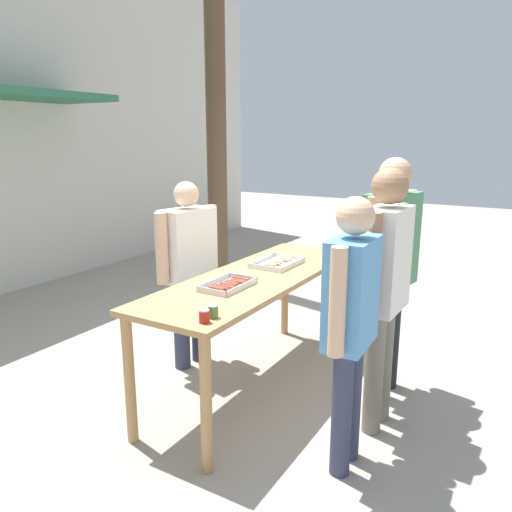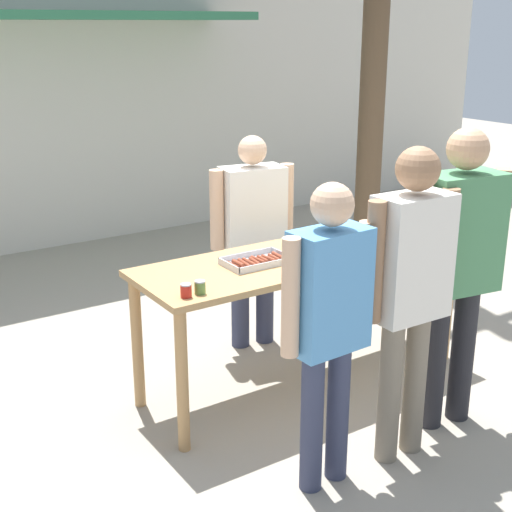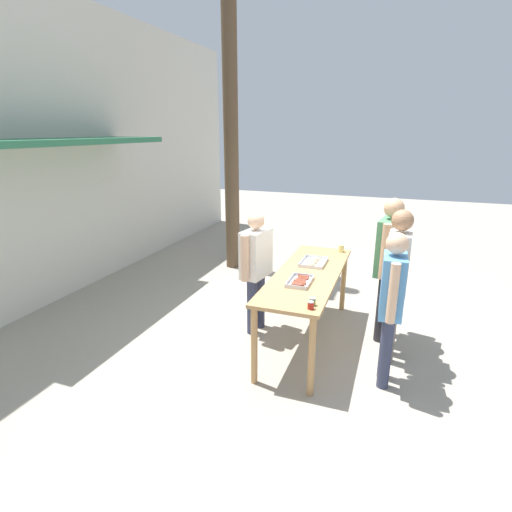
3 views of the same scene
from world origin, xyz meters
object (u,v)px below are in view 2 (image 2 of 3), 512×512
object	(u,v)px
condiment_jar_ketchup	(200,287)
beer_cup	(441,232)
condiment_jar_mustard	(186,291)
person_server_behind_table	(252,226)
food_tray_buns	(344,242)
food_tray_sausages	(256,261)
person_customer_holding_hotdog	(329,313)
person_customer_with_cup	(458,256)
person_customer_waiting_in_line	(410,280)

from	to	relation	value
condiment_jar_ketchup	beer_cup	xyz separation A→B (m)	(1.91, 0.01, 0.01)
condiment_jar_mustard	person_server_behind_table	bearing A→B (deg)	41.91
food_tray_buns	person_server_behind_table	distance (m)	0.74
condiment_jar_ketchup	beer_cup	distance (m)	1.91
food_tray_sausages	person_customer_holding_hotdog	world-z (taller)	person_customer_holding_hotdog
condiment_jar_mustard	beer_cup	world-z (taller)	beer_cup
condiment_jar_mustard	person_server_behind_table	size ratio (longest dim) A/B	0.05
person_customer_holding_hotdog	person_customer_with_cup	xyz separation A→B (m)	(1.00, 0.07, 0.09)
beer_cup	person_customer_holding_hotdog	distance (m)	1.74
person_server_behind_table	food_tray_buns	bearing A→B (deg)	-56.83
food_tray_buns	beer_cup	distance (m)	0.70
food_tray_buns	person_customer_with_cup	bearing A→B (deg)	-85.51
food_tray_buns	person_server_behind_table	size ratio (longest dim) A/B	0.27
condiment_jar_ketchup	food_tray_buns	bearing A→B (deg)	11.79
person_customer_with_cup	person_customer_waiting_in_line	distance (m)	0.49
person_customer_holding_hotdog	beer_cup	bearing A→B (deg)	-157.72
food_tray_buns	person_customer_holding_hotdog	xyz separation A→B (m)	(-0.93, -0.98, 0.04)
food_tray_sausages	person_customer_waiting_in_line	bearing A→B (deg)	-73.28
food_tray_buns	beer_cup	world-z (taller)	beer_cup
food_tray_buns	person_server_behind_table	bearing A→B (deg)	113.80
person_server_behind_table	person_customer_waiting_in_line	size ratio (longest dim) A/B	0.90
person_server_behind_table	person_customer_holding_hotdog	xyz separation A→B (m)	(-0.63, -1.66, 0.04)
condiment_jar_ketchup	person_customer_with_cup	xyz separation A→B (m)	(1.33, -0.65, 0.12)
food_tray_buns	food_tray_sausages	bearing A→B (deg)	-179.88
condiment_jar_ketchup	person_customer_with_cup	world-z (taller)	person_customer_with_cup
condiment_jar_ketchup	beer_cup	bearing A→B (deg)	0.17
person_server_behind_table	beer_cup	bearing A→B (deg)	-34.97
condiment_jar_ketchup	condiment_jar_mustard	bearing A→B (deg)	-178.61
food_tray_sausages	person_customer_waiting_in_line	distance (m)	1.06
person_server_behind_table	person_customer_waiting_in_line	xyz separation A→B (m)	(-0.11, -1.69, 0.12)
condiment_jar_ketchup	person_customer_waiting_in_line	world-z (taller)	person_customer_waiting_in_line
food_tray_sausages	food_tray_buns	distance (m)	0.71
food_tray_sausages	beer_cup	distance (m)	1.39
food_tray_sausages	condiment_jar_ketchup	distance (m)	0.60
food_tray_sausages	person_server_behind_table	bearing A→B (deg)	58.35
food_tray_buns	condiment_jar_ketchup	distance (m)	1.28
food_tray_buns	condiment_jar_mustard	world-z (taller)	condiment_jar_mustard
person_customer_holding_hotdog	person_customer_with_cup	distance (m)	1.01
beer_cup	person_customer_holding_hotdog	size ratio (longest dim) A/B	0.06
condiment_jar_mustard	person_customer_waiting_in_line	bearing A→B (deg)	-38.74
condiment_jar_mustard	person_customer_holding_hotdog	xyz separation A→B (m)	(0.41, -0.72, 0.03)
condiment_jar_mustard	food_tray_buns	bearing A→B (deg)	11.12
food_tray_sausages	person_customer_with_cup	distance (m)	1.21
food_tray_buns	person_server_behind_table	xyz separation A→B (m)	(-0.30, 0.67, 0.00)
person_customer_with_cup	condiment_jar_ketchup	bearing A→B (deg)	-17.29
person_customer_holding_hotdog	person_server_behind_table	bearing A→B (deg)	-113.27
person_customer_holding_hotdog	person_customer_with_cup	size ratio (longest dim) A/B	0.91
food_tray_buns	person_customer_waiting_in_line	bearing A→B (deg)	-112.08
condiment_jar_ketchup	person_customer_waiting_in_line	size ratio (longest dim) A/B	0.04
person_customer_waiting_in_line	condiment_jar_ketchup	bearing A→B (deg)	-40.26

